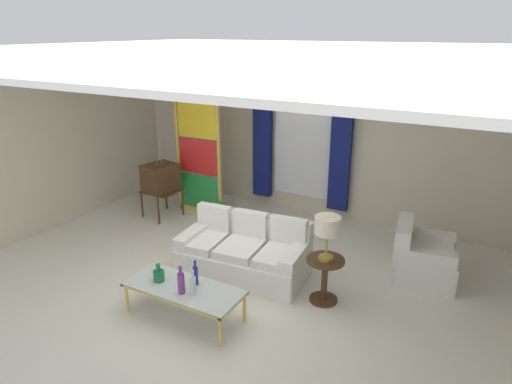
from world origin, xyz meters
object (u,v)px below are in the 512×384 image
couch_white_long (246,252)px  round_side_table (325,276)px  bottle_amber_squat (196,275)px  bottle_blue_decanter (181,282)px  stained_glass_divider (198,159)px  peacock_figurine (214,214)px  bottle_ruby_flask (193,284)px  armchair_white (420,259)px  bottle_crystal_tall (159,275)px  coffee_table (184,289)px  vintage_tv (161,179)px  table_lamp_brass (328,227)px

couch_white_long → round_side_table: (1.24, -0.16, 0.05)m
bottle_amber_squat → couch_white_long: bearing=89.9°
bottle_blue_decanter → stained_glass_divider: bearing=122.1°
couch_white_long → peacock_figurine: size_ratio=3.05×
bottle_amber_squat → bottle_ruby_flask: bottle_amber_squat is taller
armchair_white → bottle_crystal_tall: bearing=-138.4°
armchair_white → stained_glass_divider: stained_glass_divider is taller
coffee_table → round_side_table: bearing=40.0°
bottle_ruby_flask → peacock_figurine: size_ratio=0.53×
vintage_tv → stained_glass_divider: size_ratio=0.61×
couch_white_long → bottle_crystal_tall: size_ratio=7.63×
bottle_amber_squat → armchair_white: size_ratio=0.35×
bottle_ruby_flask → table_lamp_brass: table_lamp_brass is taller
bottle_ruby_flask → stained_glass_divider: stained_glass_divider is taller
bottle_ruby_flask → round_side_table: bottle_ruby_flask is taller
couch_white_long → bottle_ruby_flask: 1.38m
couch_white_long → coffee_table: couch_white_long is taller
bottle_amber_squat → peacock_figurine: bottle_amber_squat is taller
coffee_table → bottle_amber_squat: bearing=48.5°
stained_glass_divider → round_side_table: 3.56m
round_side_table → couch_white_long: bearing=172.9°
stained_glass_divider → peacock_figurine: bearing=-34.2°
coffee_table → peacock_figurine: bearing=116.5°
bottle_crystal_tall → stained_glass_divider: 3.18m
bottle_amber_squat → round_side_table: bearing=39.3°
armchair_white → coffee_table: bearing=-134.8°
bottle_amber_squat → peacock_figurine: size_ratio=0.54×
vintage_tv → stained_glass_divider: 0.77m
bottle_crystal_tall → bottle_amber_squat: (0.44, 0.14, 0.05)m
table_lamp_brass → couch_white_long: bearing=172.9°
bottle_crystal_tall → stained_glass_divider: (-1.40, 2.80, 0.57)m
bottle_crystal_tall → bottle_amber_squat: 0.47m
coffee_table → stained_glass_divider: (-1.74, 2.77, 0.68)m
bottle_blue_decanter → armchair_white: size_ratio=0.38×
table_lamp_brass → peacock_figurine: bearing=153.5°
coffee_table → bottle_crystal_tall: bottle_crystal_tall is taller
couch_white_long → peacock_figurine: (-1.30, 1.11, -0.08)m
coffee_table → round_side_table: size_ratio=2.42×
bottle_crystal_tall → round_side_table: 2.05m
bottle_blue_decanter → table_lamp_brass: size_ratio=0.62×
coffee_table → table_lamp_brass: (1.34, 1.13, 0.65)m
vintage_tv → stained_glass_divider: bearing=41.1°
table_lamp_brass → bottle_crystal_tall: bearing=-145.4°
coffee_table → bottle_amber_squat: (0.10, 0.11, 0.17)m
bottle_crystal_tall → bottle_amber_squat: size_ratio=0.73×
bottle_blue_decanter → bottle_ruby_flask: bearing=18.2°
bottle_ruby_flask → armchair_white: bearing=48.6°
coffee_table → vintage_tv: bearing=134.5°
round_side_table → table_lamp_brass: table_lamp_brass is taller
coffee_table → bottle_crystal_tall: bearing=-174.5°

